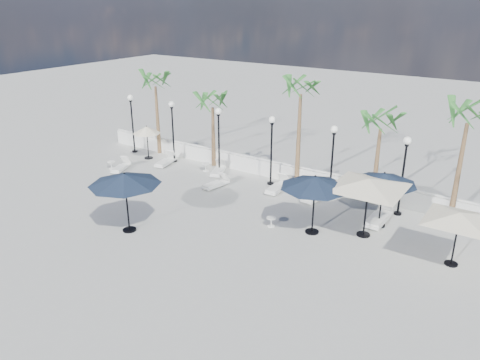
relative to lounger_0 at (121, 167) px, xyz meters
The scene contains 29 objects.
ground 9.27m from the lounger_0, 22.22° to the right, with size 100.00×100.00×0.00m, color #A0A09B.
balustrade 9.47m from the lounger_0, 24.97° to the left, with size 26.00×0.30×1.01m.
lamppost_0 4.22m from the lounger_0, 122.66° to the left, with size 0.36×0.36×3.84m.
lamppost_1 4.08m from the lounger_0, 62.18° to the left, with size 0.36×0.36×3.84m.
lamppost_2 6.32m from the lounger_0, 30.52° to the left, with size 0.36×0.36×3.84m.
lamppost_3 9.37m from the lounger_0, 19.24° to the left, with size 0.36×0.36×3.84m.
lamppost_4 12.65m from the lounger_0, 13.92° to the left, with size 0.36×0.36×3.84m.
lamppost_5 16.03m from the lounger_0, 10.88° to the left, with size 0.36×0.36×3.84m.
palm_0 5.77m from the lounger_0, 96.31° to the left, with size 2.60×2.60×5.50m.
palm_1 6.60m from the lounger_0, 42.92° to the left, with size 2.60×2.60×4.70m.
palm_2 11.58m from the lounger_0, 21.21° to the left, with size 2.60×2.60×6.10m.
palm_3 15.05m from the lounger_0, 15.08° to the left, with size 2.60×2.60×4.90m.
palm_4 18.73m from the lounger_0, 12.05° to the left, with size 2.60×2.60×5.70m.
lounger_0 is the anchor object (origin of this frame).
lounger_1 2.70m from the lounger_0, 55.16° to the left, with size 0.98×1.91×0.68m.
lounger_2 5.86m from the lounger_0, 27.56° to the left, with size 1.19×1.85×0.66m.
lounger_3 6.40m from the lounger_0, ahead, with size 0.84×1.74×0.62m.
lounger_4 9.68m from the lounger_0, 14.30° to the left, with size 0.73×1.94×0.72m.
lounger_5 11.85m from the lounger_0, 12.32° to the left, with size 0.88×2.07×0.75m.
lounger_6 15.18m from the lounger_0, ahead, with size 0.72×2.17×0.81m.
side_table_0 0.71m from the lounger_0, 169.74° to the right, with size 0.46×0.46×0.45m.
side_table_1 5.08m from the lounger_0, 32.06° to the left, with size 0.49×0.49×0.48m.
side_table_2 11.28m from the lounger_0, ahead, with size 0.44×0.44×0.43m.
parasol_navy_left 8.39m from the lounger_0, 40.59° to the right, with size 3.12×3.12×2.76m.
parasol_navy_mid 15.40m from the lounger_0, ahead, with size 2.90×2.90×2.60m.
parasol_navy_right 13.19m from the lounger_0, ahead, with size 3.01×3.01×2.69m.
parasol_cream_sq_a 15.15m from the lounger_0, ahead, with size 5.78×5.78×2.84m.
parasol_cream_sq_b 18.73m from the lounger_0, ahead, with size 4.76×4.76×2.39m.
parasol_cream_small 3.03m from the lounger_0, 94.69° to the left, with size 1.76×1.76×2.17m.
Camera 1 is at (11.91, -14.46, 9.63)m, focal length 35.00 mm.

